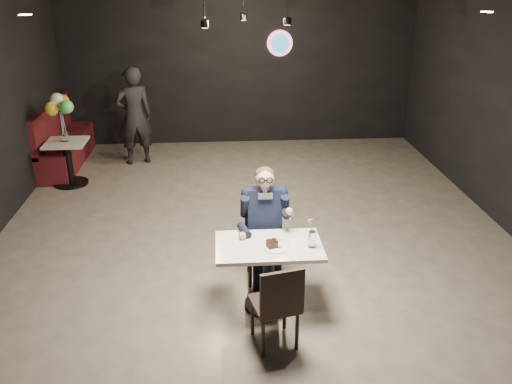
{
  "coord_description": "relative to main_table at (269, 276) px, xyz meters",
  "views": [
    {
      "loc": [
        -0.45,
        -6.37,
        3.42
      ],
      "look_at": [
        -0.05,
        -0.85,
        1.09
      ],
      "focal_mm": 38.0,
      "sensor_mm": 36.0,
      "label": 1
    }
  ],
  "objects": [
    {
      "name": "seated_man",
      "position": [
        0.0,
        0.55,
        0.34
      ],
      "size": [
        0.6,
        0.8,
        1.44
      ],
      "primitive_type": "cube",
      "color": "black",
      "rests_on": "floor"
    },
    {
      "name": "balloon_bunch",
      "position": [
        -2.99,
        3.76,
        0.86
      ],
      "size": [
        0.41,
        0.41,
        0.67
      ],
      "primitive_type": "cube",
      "color": "yellow",
      "rests_on": "balloon_vase"
    },
    {
      "name": "chair_far",
      "position": [
        0.0,
        0.55,
        0.09
      ],
      "size": [
        0.42,
        0.46,
        0.92
      ],
      "primitive_type": "cube",
      "color": "black",
      "rests_on": "floor"
    },
    {
      "name": "passerby",
      "position": [
        -2.0,
        4.77,
        0.52
      ],
      "size": [
        0.75,
        0.6,
        1.78
      ],
      "primitive_type": "imported",
      "rotation": [
        0.0,
        0.0,
        3.44
      ],
      "color": "black",
      "rests_on": "floor"
    },
    {
      "name": "floor",
      "position": [
        -0.04,
        1.45,
        -0.38
      ],
      "size": [
        9.0,
        9.0,
        0.0
      ],
      "primitive_type": "plane",
      "color": "gray",
      "rests_on": "ground"
    },
    {
      "name": "dessert_plate",
      "position": [
        0.06,
        -0.09,
        0.38
      ],
      "size": [
        0.24,
        0.24,
        0.01
      ],
      "primitive_type": "cylinder",
      "color": "white",
      "rests_on": "main_table"
    },
    {
      "name": "pendant_lights",
      "position": [
        -0.04,
        3.45,
        2.51
      ],
      "size": [
        1.4,
        1.2,
        0.36
      ],
      "primitive_type": "cube",
      "color": "black",
      "rests_on": "floor"
    },
    {
      "name": "mint_leaf",
      "position": [
        0.1,
        -0.08,
        0.47
      ],
      "size": [
        0.06,
        0.04,
        0.01
      ],
      "primitive_type": "ellipsoid",
      "color": "green",
      "rests_on": "cake_slice"
    },
    {
      "name": "wall_sign",
      "position": [
        0.76,
        5.92,
        1.62
      ],
      "size": [
        0.5,
        0.06,
        0.5
      ],
      "primitive_type": null,
      "color": "pink",
      "rests_on": "floor"
    },
    {
      "name": "chair_near",
      "position": [
        0.0,
        -0.61,
        0.09
      ],
      "size": [
        0.51,
        0.54,
        0.92
      ],
      "primitive_type": "cube",
      "rotation": [
        0.0,
        0.0,
        0.23
      ],
      "color": "black",
      "rests_on": "floor"
    },
    {
      "name": "balloon_vase",
      "position": [
        -2.99,
        3.76,
        0.46
      ],
      "size": [
        0.11,
        0.11,
        0.16
      ],
      "primitive_type": "cylinder",
      "color": "silver",
      "rests_on": "side_table"
    },
    {
      "name": "cake_slice",
      "position": [
        0.03,
        -0.08,
        0.42
      ],
      "size": [
        0.12,
        0.11,
        0.07
      ],
      "primitive_type": "cube",
      "rotation": [
        0.0,
        0.0,
        0.35
      ],
      "color": "black",
      "rests_on": "dessert_plate"
    },
    {
      "name": "main_table",
      "position": [
        0.0,
        0.0,
        0.0
      ],
      "size": [
        1.1,
        0.7,
        0.75
      ],
      "primitive_type": "cube",
      "color": "silver",
      "rests_on": "floor"
    },
    {
      "name": "booth_bench",
      "position": [
        -3.29,
        4.76,
        0.18
      ],
      "size": [
        0.56,
        2.22,
        1.11
      ],
      "primitive_type": "cube",
      "color": "#420E0F",
      "rests_on": "floor"
    },
    {
      "name": "wafer_cone",
      "position": [
        0.42,
        -0.07,
        0.62
      ],
      "size": [
        0.07,
        0.07,
        0.12
      ],
      "primitive_type": "cone",
      "rotation": [
        0.0,
        0.0,
        0.26
      ],
      "color": "tan",
      "rests_on": "sundae_glass"
    },
    {
      "name": "sundae_glass",
      "position": [
        0.43,
        -0.08,
        0.46
      ],
      "size": [
        0.08,
        0.08,
        0.17
      ],
      "primitive_type": "cylinder",
      "color": "silver",
      "rests_on": "main_table"
    },
    {
      "name": "side_table",
      "position": [
        -2.99,
        3.76,
        0.03
      ],
      "size": [
        0.64,
        0.64,
        0.8
      ],
      "primitive_type": "cube",
      "color": "silver",
      "rests_on": "floor"
    }
  ]
}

